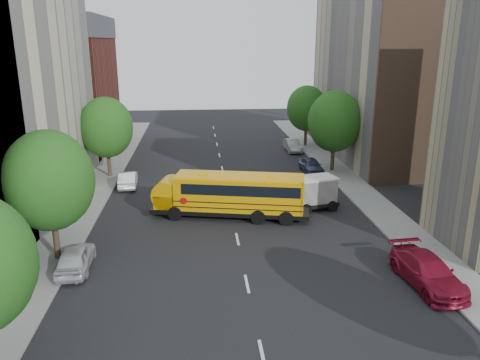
{
  "coord_description": "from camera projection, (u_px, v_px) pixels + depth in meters",
  "views": [
    {
      "loc": [
        -2.47,
        -30.53,
        12.6
      ],
      "look_at": [
        0.55,
        2.0,
        2.9
      ],
      "focal_mm": 35.0,
      "sensor_mm": 36.0,
      "label": 1
    }
  ],
  "objects": [
    {
      "name": "ground",
      "position": [
        235.0,
        228.0,
        32.95
      ],
      "size": [
        120.0,
        120.0,
        0.0
      ],
      "primitive_type": "plane",
      "color": "black",
      "rests_on": "ground"
    },
    {
      "name": "sidewalk_left",
      "position": [
        84.0,
        208.0,
        36.69
      ],
      "size": [
        3.0,
        80.0,
        0.12
      ],
      "primitive_type": "cube",
      "color": "slate",
      "rests_on": "ground"
    },
    {
      "name": "sidewalk_right",
      "position": [
        368.0,
        199.0,
        38.72
      ],
      "size": [
        3.0,
        80.0,
        0.12
      ],
      "primitive_type": "cube",
      "color": "slate",
      "rests_on": "ground"
    },
    {
      "name": "lane_markings",
      "position": [
        226.0,
        186.0,
        42.49
      ],
      "size": [
        0.15,
        64.0,
        0.01
      ],
      "primitive_type": "cube",
      "color": "silver",
      "rests_on": "ground"
    },
    {
      "name": "building_left_redbrick",
      "position": [
        67.0,
        94.0,
        56.23
      ],
      "size": [
        10.0,
        15.0,
        13.0
      ],
      "primitive_type": "cube",
      "color": "maroon",
      "rests_on": "ground"
    },
    {
      "name": "building_right_far",
      "position": [
        384.0,
        76.0,
        51.07
      ],
      "size": [
        10.0,
        22.0,
        18.0
      ],
      "primitive_type": "cube",
      "color": "#B7A98E",
      "rests_on": "ground"
    },
    {
      "name": "building_right_sidewall",
      "position": [
        432.0,
        85.0,
        40.57
      ],
      "size": [
        10.1,
        0.3,
        18.0
      ],
      "primitive_type": "cube",
      "color": "brown",
      "rests_on": "ground"
    },
    {
      "name": "street_tree_1",
      "position": [
        49.0,
        181.0,
        26.75
      ],
      "size": [
        5.12,
        5.12,
        7.9
      ],
      "color": "#38281C",
      "rests_on": "ground"
    },
    {
      "name": "street_tree_2",
      "position": [
        106.0,
        128.0,
        43.97
      ],
      "size": [
        4.99,
        4.99,
        7.71
      ],
      "color": "#38281C",
      "rests_on": "ground"
    },
    {
      "name": "street_tree_4",
      "position": [
        335.0,
        121.0,
        45.84
      ],
      "size": [
        5.25,
        5.25,
        8.1
      ],
      "color": "#38281C",
      "rests_on": "ground"
    },
    {
      "name": "street_tree_5",
      "position": [
        307.0,
        108.0,
        57.4
      ],
      "size": [
        4.86,
        4.86,
        7.51
      ],
      "color": "#38281C",
      "rests_on": "ground"
    },
    {
      "name": "school_bus",
      "position": [
        229.0,
        193.0,
        34.55
      ],
      "size": [
        11.99,
        5.07,
        3.3
      ],
      "rotation": [
        0.0,
        0.0,
        -0.21
      ],
      "color": "black",
      "rests_on": "ground"
    },
    {
      "name": "safari_truck",
      "position": [
        300.0,
        194.0,
        35.9
      ],
      "size": [
        6.35,
        3.44,
        2.58
      ],
      "rotation": [
        0.0,
        0.0,
        0.23
      ],
      "color": "black",
      "rests_on": "ground"
    },
    {
      "name": "parked_car_0",
      "position": [
        75.0,
        258.0,
        26.69
      ],
      "size": [
        1.92,
        4.43,
        1.49
      ],
      "primitive_type": "imported",
      "rotation": [
        0.0,
        0.0,
        3.18
      ],
      "color": "silver",
      "rests_on": "ground"
    },
    {
      "name": "parked_car_1",
      "position": [
        128.0,
        179.0,
        42.06
      ],
      "size": [
        1.76,
        4.34,
        1.4
      ],
      "primitive_type": "imported",
      "rotation": [
        0.0,
        0.0,
        3.21
      ],
      "color": "white",
      "rests_on": "ground"
    },
    {
      "name": "parked_car_3",
      "position": [
        427.0,
        272.0,
        24.97
      ],
      "size": [
        2.66,
        5.67,
        1.6
      ],
      "primitive_type": "imported",
      "rotation": [
        0.0,
        0.0,
        0.08
      ],
      "color": "maroon",
      "rests_on": "ground"
    },
    {
      "name": "parked_car_4",
      "position": [
        311.0,
        165.0,
        46.7
      ],
      "size": [
        1.99,
        4.34,
        1.44
      ],
      "primitive_type": "imported",
      "rotation": [
        0.0,
        0.0,
        0.07
      ],
      "color": "#384262",
      "rests_on": "ground"
    },
    {
      "name": "parked_car_5",
      "position": [
        292.0,
        145.0,
        55.68
      ],
      "size": [
        1.61,
        4.35,
        1.42
      ],
      "primitive_type": "imported",
      "rotation": [
        0.0,
        0.0,
        0.02
      ],
      "color": "gray",
      "rests_on": "ground"
    }
  ]
}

